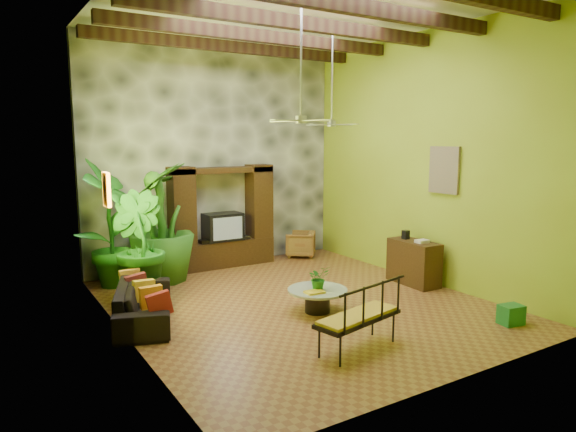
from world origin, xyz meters
TOP-DOWN VIEW (x-y plane):
  - ground at (0.00, 0.00)m, footprint 7.00×7.00m
  - ceiling at (0.00, 0.00)m, footprint 6.00×7.00m
  - back_wall at (0.00, 3.50)m, footprint 6.00×0.02m
  - left_wall at (-3.00, 0.00)m, footprint 0.02×7.00m
  - right_wall at (3.00, 0.00)m, footprint 0.02×7.00m
  - stone_accent_wall at (0.00, 3.44)m, footprint 5.98×0.10m
  - ceiling_beams at (0.00, 0.00)m, footprint 5.95×5.36m
  - entertainment_center at (0.00, 3.14)m, footprint 2.40×0.55m
  - ceiling_fan_front at (-0.20, -0.40)m, footprint 1.28×1.28m
  - ceiling_fan_back at (1.60, 1.20)m, footprint 1.28×1.28m
  - wall_art_mask at (-2.96, 1.00)m, footprint 0.06×0.32m
  - wall_art_painting at (2.96, -0.60)m, footprint 0.06×0.70m
  - sofa at (-2.57, 0.54)m, footprint 1.44×2.23m
  - wicker_armchair at (2.04, 3.01)m, footprint 0.96×0.96m
  - tall_plant_a at (-2.55, 2.75)m, footprint 1.53×1.61m
  - tall_plant_b at (-2.31, 1.78)m, footprint 1.19×1.32m
  - tall_plant_c at (-1.58, 2.67)m, footprint 1.84×1.84m
  - coffee_table at (0.03, -0.58)m, footprint 1.01×1.01m
  - centerpiece_plant at (0.03, -0.60)m, footprint 0.36×0.31m
  - yellow_tray at (-0.15, -0.74)m, footprint 0.32×0.24m
  - iron_bench at (-0.40, -2.23)m, footprint 1.44×0.78m
  - side_console at (2.65, -0.20)m, footprint 0.54×1.11m
  - green_bin at (2.29, -2.66)m, footprint 0.40×0.32m

SIDE VIEW (x-z plane):
  - ground at x=0.00m, z-range 0.00..0.00m
  - green_bin at x=2.29m, z-range 0.00..0.31m
  - coffee_table at x=0.03m, z-range 0.06..0.46m
  - sofa at x=-2.57m, z-range 0.00..0.61m
  - wicker_armchair at x=2.04m, z-range 0.00..0.63m
  - yellow_tray at x=-0.15m, z-range 0.40..0.43m
  - side_console at x=2.65m, z-range 0.00..0.88m
  - iron_bench at x=-0.40m, z-range 0.26..0.83m
  - centerpiece_plant at x=0.03m, z-range 0.40..0.80m
  - entertainment_center at x=0.00m, z-range -0.18..2.12m
  - tall_plant_b at x=-2.31m, z-range 0.00..1.97m
  - tall_plant_c at x=-1.58m, z-range 0.00..2.43m
  - tall_plant_a at x=-2.55m, z-range 0.00..2.53m
  - wall_art_mask at x=-2.96m, z-range 1.83..2.38m
  - wall_art_painting at x=2.96m, z-range 1.85..2.75m
  - back_wall at x=0.00m, z-range 0.00..5.00m
  - left_wall at x=-3.00m, z-range 0.00..5.00m
  - right_wall at x=3.00m, z-range 0.00..5.00m
  - stone_accent_wall at x=0.00m, z-range 0.01..4.99m
  - ceiling_fan_front at x=-0.20m, z-range 2.47..4.33m
  - ceiling_fan_back at x=1.60m, z-range 2.47..4.33m
  - ceiling_beams at x=0.00m, z-range 4.67..4.89m
  - ceiling at x=0.00m, z-range 4.99..5.01m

